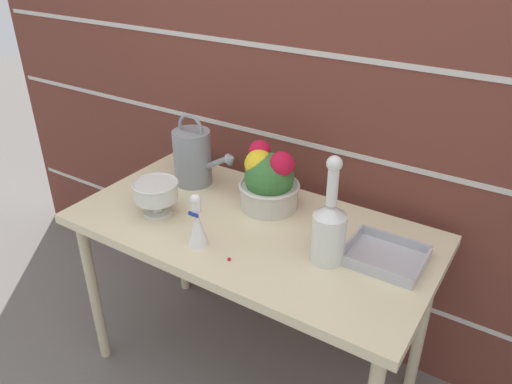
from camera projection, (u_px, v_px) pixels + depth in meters
name	position (u px, v px, depth m)	size (l,w,h in m)	color
ground_plane	(252.00, 370.00, 2.15)	(12.00, 12.00, 0.00)	slate
brick_wall	(311.00, 97.00, 1.94)	(3.60, 0.08, 2.20)	brown
patio_table	(251.00, 242.00, 1.83)	(1.31, 0.67, 0.74)	beige
watering_can	(193.00, 156.00, 2.03)	(0.30, 0.15, 0.30)	gray
crystal_pedestal_bowl	(156.00, 193.00, 1.83)	(0.17, 0.17, 0.13)	silver
flower_planter	(269.00, 181.00, 1.86)	(0.23, 0.23, 0.25)	beige
glass_decanter	(329.00, 228.00, 1.56)	(0.11, 0.11, 0.37)	silver
figurine_vase	(197.00, 225.00, 1.65)	(0.07, 0.07, 0.19)	white
wire_tray	(385.00, 257.00, 1.61)	(0.25, 0.21, 0.04)	#B7B7BC
fallen_petal	(229.00, 259.00, 1.61)	(0.01, 0.01, 0.01)	red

